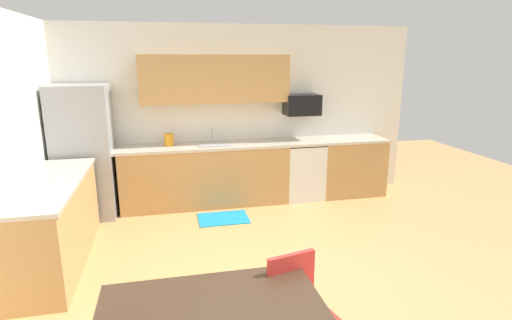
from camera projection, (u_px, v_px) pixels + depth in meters
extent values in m
plane|color=tan|center=(277.00, 275.00, 4.28)|extent=(12.00, 12.00, 0.00)
cube|color=white|center=(233.00, 113.00, 6.45)|extent=(5.80, 0.10, 2.70)
cube|color=tan|center=(206.00, 176.00, 6.24)|extent=(2.50, 0.60, 0.90)
cube|color=tan|center=(350.00, 167.00, 6.74)|extent=(1.05, 0.60, 0.90)
cube|color=tan|center=(54.00, 225.00, 4.44)|extent=(0.60, 2.00, 0.90)
cube|color=beige|center=(237.00, 144.00, 6.23)|extent=(4.80, 0.64, 0.04)
cube|color=beige|center=(48.00, 184.00, 4.32)|extent=(0.64, 2.00, 0.04)
cube|color=tan|center=(215.00, 79.00, 6.04)|extent=(2.20, 0.34, 0.70)
cube|color=#9EA0A5|center=(84.00, 152.00, 5.69)|extent=(0.76, 0.70, 1.86)
cube|color=white|center=(302.00, 171.00, 6.57)|extent=(0.60, 0.60, 0.88)
cube|color=black|center=(303.00, 143.00, 6.45)|extent=(0.60, 0.60, 0.03)
cube|color=black|center=(302.00, 105.00, 6.40)|extent=(0.54, 0.36, 0.32)
cube|color=#A5A8AD|center=(214.00, 148.00, 6.16)|extent=(0.48, 0.40, 0.14)
cylinder|color=#B2B5BA|center=(212.00, 136.00, 6.29)|extent=(0.02, 0.02, 0.24)
cube|color=#422D1E|center=(213.00, 315.00, 2.49)|extent=(1.40, 0.90, 0.06)
cylinder|color=#422D1E|center=(292.00, 315.00, 3.09)|extent=(0.05, 0.05, 0.67)
cube|color=red|center=(303.00, 317.00, 2.88)|extent=(0.48, 0.48, 0.05)
cube|color=red|center=(291.00, 279.00, 2.98)|extent=(0.38, 0.13, 0.40)
cube|color=#198CBF|center=(223.00, 218.00, 5.77)|extent=(0.70, 0.50, 0.01)
cylinder|color=orange|center=(169.00, 140.00, 6.04)|extent=(0.14, 0.14, 0.20)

